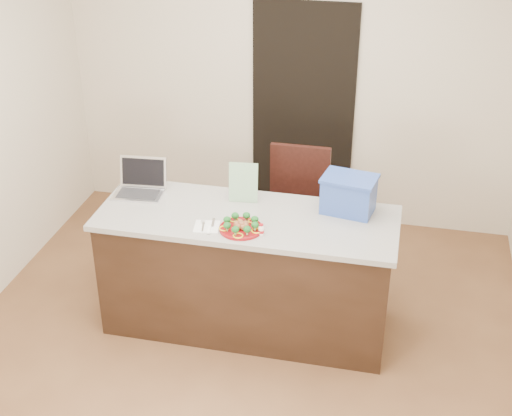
% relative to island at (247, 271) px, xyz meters
% --- Properties ---
extents(ground, '(4.00, 4.00, 0.00)m').
position_rel_island_xyz_m(ground, '(0.00, -0.25, -0.46)').
color(ground, brown).
rests_on(ground, ground).
extents(room_shell, '(4.00, 4.00, 4.00)m').
position_rel_island_xyz_m(room_shell, '(0.00, -0.25, 1.16)').
color(room_shell, white).
rests_on(room_shell, ground).
extents(doorway, '(0.90, 0.02, 2.00)m').
position_rel_island_xyz_m(doorway, '(0.10, 1.73, 0.54)').
color(doorway, black).
rests_on(doorway, ground).
extents(island, '(2.06, 0.76, 0.92)m').
position_rel_island_xyz_m(island, '(0.00, 0.00, 0.00)').
color(island, black).
rests_on(island, ground).
extents(plate, '(0.29, 0.29, 0.02)m').
position_rel_island_xyz_m(plate, '(0.01, -0.19, 0.47)').
color(plate, maroon).
rests_on(plate, island).
extents(meatballs, '(0.12, 0.11, 0.04)m').
position_rel_island_xyz_m(meatballs, '(0.01, -0.20, 0.50)').
color(meatballs, brown).
rests_on(meatballs, plate).
extents(broccoli, '(0.25, 0.25, 0.04)m').
position_rel_island_xyz_m(broccoli, '(0.01, -0.19, 0.51)').
color(broccoli, '#134819').
rests_on(broccoli, plate).
extents(pepper_rings, '(0.28, 0.28, 0.01)m').
position_rel_island_xyz_m(pepper_rings, '(0.01, -0.19, 0.48)').
color(pepper_rings, gold).
rests_on(pepper_rings, plate).
extents(napkin, '(0.19, 0.19, 0.01)m').
position_rel_island_xyz_m(napkin, '(-0.22, -0.21, 0.46)').
color(napkin, silver).
rests_on(napkin, island).
extents(fork, '(0.04, 0.15, 0.00)m').
position_rel_island_xyz_m(fork, '(-0.24, -0.20, 0.47)').
color(fork, '#BCBCC1').
rests_on(fork, napkin).
extents(knife, '(0.04, 0.20, 0.01)m').
position_rel_island_xyz_m(knife, '(-0.19, -0.23, 0.47)').
color(knife, white).
rests_on(knife, napkin).
extents(yogurt_bottle, '(0.04, 0.04, 0.08)m').
position_rel_island_xyz_m(yogurt_bottle, '(0.15, -0.23, 0.49)').
color(yogurt_bottle, white).
rests_on(yogurt_bottle, island).
extents(laptop, '(0.36, 0.30, 0.24)m').
position_rel_island_xyz_m(laptop, '(-0.83, 0.18, 0.52)').
color(laptop, silver).
rests_on(laptop, island).
extents(leaflet, '(0.21, 0.06, 0.29)m').
position_rel_island_xyz_m(leaflet, '(-0.07, 0.20, 0.60)').
color(leaflet, silver).
rests_on(leaflet, island).
extents(blue_box, '(0.40, 0.32, 0.26)m').
position_rel_island_xyz_m(blue_box, '(0.66, 0.22, 0.59)').
color(blue_box, '#2B479B').
rests_on(blue_box, island).
extents(chair, '(0.47, 0.47, 1.07)m').
position_rel_island_xyz_m(chair, '(0.22, 0.78, 0.15)').
color(chair, black).
rests_on(chair, ground).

